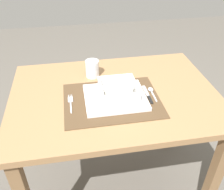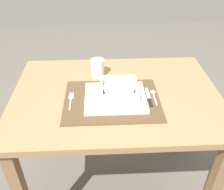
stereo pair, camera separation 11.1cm
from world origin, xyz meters
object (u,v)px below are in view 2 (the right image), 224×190
at_px(porridge_bowl, 119,91).
at_px(drinking_glass, 98,68).
at_px(fork, 71,99).
at_px(dining_table, 116,111).
at_px(spoon, 153,94).
at_px(butter_knife, 149,98).

relative_size(porridge_bowl, drinking_glass, 1.90).
distance_m(porridge_bowl, fork, 0.22).
height_order(dining_table, spoon, spoon).
bearing_deg(fork, spoon, 4.62).
relative_size(spoon, drinking_glass, 1.26).
xyz_separation_m(dining_table, drinking_glass, (-0.08, 0.17, 0.15)).
distance_m(fork, drinking_glass, 0.25).
bearing_deg(spoon, fork, -174.69).
bearing_deg(dining_table, fork, -168.23).
distance_m(dining_table, butter_knife, 0.19).
distance_m(butter_knife, drinking_glass, 0.33).
bearing_deg(drinking_glass, butter_knife, -44.35).
height_order(dining_table, fork, fork).
bearing_deg(butter_knife, fork, 178.94).
bearing_deg(fork, dining_table, 13.57).
bearing_deg(drinking_glass, porridge_bowl, -65.76).
bearing_deg(spoon, drinking_glass, 145.27).
relative_size(dining_table, butter_knife, 6.82).
xyz_separation_m(dining_table, porridge_bowl, (0.01, -0.04, 0.15)).
height_order(fork, spoon, spoon).
relative_size(dining_table, spoon, 8.87).
xyz_separation_m(spoon, butter_knife, (-0.02, -0.03, -0.00)).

